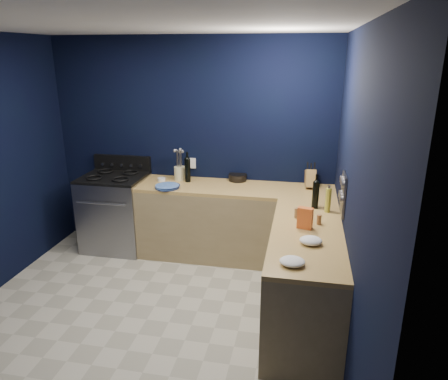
% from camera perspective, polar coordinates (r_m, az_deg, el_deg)
% --- Properties ---
extents(floor, '(3.50, 3.50, 0.02)m').
position_cam_1_polar(floor, '(4.18, -10.55, -17.17)').
color(floor, '#ACA695').
rests_on(floor, ground).
extents(ceiling, '(3.50, 3.50, 0.02)m').
position_cam_1_polar(ceiling, '(3.42, -13.26, 21.46)').
color(ceiling, silver).
rests_on(ceiling, ground).
extents(wall_back, '(3.50, 0.02, 2.60)m').
position_cam_1_polar(wall_back, '(5.20, -4.37, 6.10)').
color(wall_back, black).
rests_on(wall_back, ground).
extents(wall_right, '(0.02, 3.50, 2.60)m').
position_cam_1_polar(wall_right, '(3.35, 17.32, -1.66)').
color(wall_right, black).
rests_on(wall_right, ground).
extents(cab_back, '(2.30, 0.63, 0.86)m').
position_cam_1_polar(cab_back, '(5.03, 1.51, -4.67)').
color(cab_back, '#968157').
rests_on(cab_back, floor).
extents(top_back, '(2.30, 0.63, 0.04)m').
position_cam_1_polar(top_back, '(4.88, 1.56, 0.20)').
color(top_back, olive).
rests_on(top_back, cab_back).
extents(cab_right, '(0.63, 1.67, 0.86)m').
position_cam_1_polar(cab_right, '(3.95, 10.92, -11.92)').
color(cab_right, '#968157').
rests_on(cab_right, floor).
extents(top_right, '(0.63, 1.67, 0.04)m').
position_cam_1_polar(top_right, '(3.74, 11.33, -5.95)').
color(top_right, olive).
rests_on(top_right, cab_right).
extents(gas_range, '(0.76, 0.66, 0.92)m').
position_cam_1_polar(gas_range, '(5.45, -14.59, -3.09)').
color(gas_range, gray).
rests_on(gas_range, floor).
extents(oven_door, '(0.59, 0.02, 0.42)m').
position_cam_1_polar(oven_door, '(5.20, -16.05, -4.42)').
color(oven_door, black).
rests_on(oven_door, gas_range).
extents(cooktop, '(0.76, 0.66, 0.03)m').
position_cam_1_polar(cooktop, '(5.30, -15.00, 1.70)').
color(cooktop, black).
rests_on(cooktop, gas_range).
extents(backguard, '(0.76, 0.06, 0.20)m').
position_cam_1_polar(backguard, '(5.54, -13.76, 3.62)').
color(backguard, black).
rests_on(backguard, gas_range).
extents(spice_panel, '(0.02, 0.28, 0.38)m').
position_cam_1_polar(spice_panel, '(3.90, 16.03, -0.58)').
color(spice_panel, gray).
rests_on(spice_panel, wall_right).
extents(wall_outlet, '(0.09, 0.02, 0.13)m').
position_cam_1_polar(wall_outlet, '(5.23, -4.38, 3.69)').
color(wall_outlet, white).
rests_on(wall_outlet, wall_back).
extents(plate_stack, '(0.29, 0.29, 0.03)m').
position_cam_1_polar(plate_stack, '(4.87, -7.80, 0.47)').
color(plate_stack, '#3A57AD').
rests_on(plate_stack, top_back).
extents(ramekin, '(0.11, 0.11, 0.04)m').
position_cam_1_polar(ramekin, '(5.15, -8.56, 1.45)').
color(ramekin, white).
rests_on(ramekin, top_back).
extents(utensil_crock, '(0.15, 0.15, 0.17)m').
position_cam_1_polar(utensil_crock, '(5.16, -6.11, 2.31)').
color(utensil_crock, beige).
rests_on(utensil_crock, top_back).
extents(wine_bottle_back, '(0.09, 0.09, 0.29)m').
position_cam_1_polar(wine_bottle_back, '(5.05, -5.02, 2.71)').
color(wine_bottle_back, black).
rests_on(wine_bottle_back, top_back).
extents(lemon_basket, '(0.28, 0.28, 0.08)m').
position_cam_1_polar(lemon_basket, '(5.10, 1.89, 1.75)').
color(lemon_basket, black).
rests_on(lemon_basket, top_back).
extents(knife_block, '(0.13, 0.25, 0.25)m').
position_cam_1_polar(knife_block, '(4.93, 11.75, 1.53)').
color(knife_block, olive).
rests_on(knife_block, top_back).
extents(wine_bottle_right, '(0.07, 0.07, 0.27)m').
position_cam_1_polar(wine_bottle_right, '(4.27, 12.44, -0.69)').
color(wine_bottle_right, black).
rests_on(wine_bottle_right, top_right).
extents(oil_bottle, '(0.07, 0.07, 0.24)m').
position_cam_1_polar(oil_bottle, '(4.20, 14.08, -1.37)').
color(oil_bottle, gold).
rests_on(oil_bottle, top_right).
extents(spice_jar_near, '(0.05, 0.05, 0.09)m').
position_cam_1_polar(spice_jar_near, '(3.91, 12.90, -3.96)').
color(spice_jar_near, olive).
rests_on(spice_jar_near, top_right).
extents(spice_jar_far, '(0.06, 0.06, 0.10)m').
position_cam_1_polar(spice_jar_far, '(4.01, 9.98, -3.12)').
color(spice_jar_far, olive).
rests_on(spice_jar_far, top_right).
extents(crouton_bag, '(0.14, 0.10, 0.19)m').
position_cam_1_polar(crouton_bag, '(3.77, 11.05, -3.80)').
color(crouton_bag, red).
rests_on(crouton_bag, top_right).
extents(towel_front, '(0.20, 0.18, 0.06)m').
position_cam_1_polar(towel_front, '(3.50, 11.83, -6.80)').
color(towel_front, white).
rests_on(towel_front, top_right).
extents(towel_end, '(0.24, 0.23, 0.06)m').
position_cam_1_polar(towel_end, '(3.16, 9.34, -9.65)').
color(towel_end, white).
rests_on(towel_end, top_right).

